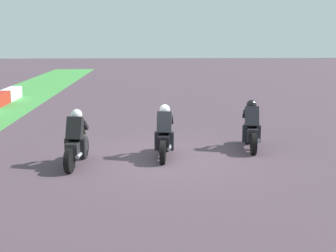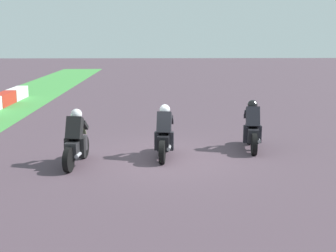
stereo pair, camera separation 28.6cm
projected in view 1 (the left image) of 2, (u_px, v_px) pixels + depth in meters
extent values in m
plane|color=#4C3B46|center=(167.00, 158.00, 13.12)|extent=(120.00, 120.00, 0.00)
cube|color=silver|center=(11.00, 94.00, 24.96)|extent=(2.23, 0.60, 0.64)
cylinder|color=black|center=(248.00, 134.00, 14.81)|extent=(0.65, 0.21, 0.64)
cylinder|color=black|center=(254.00, 144.00, 13.44)|extent=(0.65, 0.21, 0.64)
cube|color=black|center=(251.00, 133.00, 14.09)|extent=(1.13, 0.43, 0.40)
ellipsoid|color=black|center=(251.00, 123.00, 14.13)|extent=(0.51, 0.35, 0.24)
cube|color=red|center=(253.00, 136.00, 13.59)|extent=(0.08, 0.17, 0.08)
cylinder|color=#A5A5AD|center=(258.00, 140.00, 13.76)|extent=(0.43, 0.14, 0.10)
cube|color=black|center=(252.00, 117.00, 13.89)|extent=(0.52, 0.45, 0.66)
sphere|color=black|center=(251.00, 105.00, 14.04)|extent=(0.33, 0.33, 0.30)
cube|color=#477954|center=(249.00, 119.00, 14.51)|extent=(0.18, 0.27, 0.23)
cube|color=black|center=(245.00, 134.00, 13.98)|extent=(0.19, 0.16, 0.52)
cube|color=black|center=(258.00, 134.00, 13.96)|extent=(0.19, 0.16, 0.52)
cube|color=black|center=(245.00, 114.00, 14.27)|extent=(0.39, 0.14, 0.31)
cube|color=black|center=(256.00, 114.00, 14.25)|extent=(0.39, 0.14, 0.31)
cylinder|color=black|center=(166.00, 141.00, 13.84)|extent=(0.65, 0.21, 0.64)
cylinder|color=black|center=(163.00, 152.00, 12.47)|extent=(0.65, 0.21, 0.64)
cube|color=black|center=(165.00, 140.00, 13.12)|extent=(1.13, 0.44, 0.40)
ellipsoid|color=black|center=(165.00, 129.00, 13.16)|extent=(0.51, 0.35, 0.24)
cube|color=red|center=(163.00, 143.00, 12.62)|extent=(0.08, 0.17, 0.08)
cylinder|color=#A5A5AD|center=(169.00, 147.00, 12.79)|extent=(0.43, 0.15, 0.10)
cube|color=black|center=(164.00, 123.00, 12.92)|extent=(0.52, 0.45, 0.66)
sphere|color=silver|center=(165.00, 110.00, 13.07)|extent=(0.33, 0.33, 0.30)
cube|color=#336172|center=(166.00, 125.00, 13.54)|extent=(0.18, 0.28, 0.23)
cube|color=black|center=(157.00, 141.00, 13.01)|extent=(0.19, 0.16, 0.52)
cube|color=black|center=(171.00, 141.00, 12.99)|extent=(0.19, 0.16, 0.52)
cube|color=black|center=(159.00, 120.00, 13.30)|extent=(0.39, 0.14, 0.31)
cube|color=black|center=(171.00, 120.00, 13.28)|extent=(0.39, 0.14, 0.31)
cylinder|color=black|center=(84.00, 147.00, 13.01)|extent=(0.65, 0.22, 0.64)
cylinder|color=black|center=(69.00, 161.00, 11.64)|extent=(0.65, 0.22, 0.64)
cube|color=#262629|center=(77.00, 147.00, 12.29)|extent=(1.13, 0.45, 0.40)
ellipsoid|color=#262629|center=(77.00, 135.00, 12.33)|extent=(0.51, 0.36, 0.24)
cube|color=red|center=(71.00, 151.00, 11.79)|extent=(0.08, 0.17, 0.08)
cylinder|color=#A5A5AD|center=(79.00, 155.00, 11.96)|extent=(0.43, 0.15, 0.10)
cube|color=black|center=(75.00, 129.00, 12.09)|extent=(0.53, 0.46, 0.66)
sphere|color=silver|center=(77.00, 115.00, 12.24)|extent=(0.34, 0.34, 0.30)
cube|color=#656A4E|center=(81.00, 131.00, 12.71)|extent=(0.19, 0.28, 0.23)
cube|color=black|center=(68.00, 148.00, 12.19)|extent=(0.20, 0.16, 0.52)
cube|color=black|center=(83.00, 148.00, 12.16)|extent=(0.20, 0.16, 0.52)
cube|color=black|center=(72.00, 125.00, 12.47)|extent=(0.39, 0.15, 0.31)
cube|color=black|center=(85.00, 125.00, 12.45)|extent=(0.39, 0.15, 0.31)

